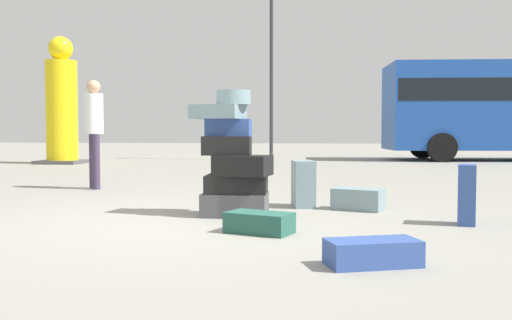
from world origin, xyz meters
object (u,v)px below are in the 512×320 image
(suitcase_navy_white_trunk, at_px, (467,195))
(person_bearded_onlooker, at_px, (94,124))
(suitcase_tower, at_px, (233,163))
(yellow_dummy_statue, at_px, (62,108))
(suitcase_slate_foreground_near, at_px, (303,184))
(lamp_post, at_px, (271,32))
(suitcase_teal_right_side, at_px, (259,223))
(suitcase_navy_foreground_far, at_px, (373,253))
(suitcase_slate_behind_tower, at_px, (358,199))

(suitcase_navy_white_trunk, xyz_separation_m, person_bearded_onlooker, (-5.16, 2.95, 0.76))
(suitcase_tower, distance_m, yellow_dummy_statue, 11.74)
(suitcase_tower, xyz_separation_m, suitcase_slate_foreground_near, (0.75, 0.82, -0.29))
(suitcase_slate_foreground_near, distance_m, lamp_post, 12.15)
(person_bearded_onlooker, bearing_deg, suitcase_navy_white_trunk, 23.82)
(suitcase_teal_right_side, xyz_separation_m, suitcase_navy_foreground_far, (0.93, -1.16, -0.00))
(person_bearded_onlooker, bearing_deg, suitcase_tower, 9.77)
(suitcase_slate_foreground_near, relative_size, lamp_post, 0.09)
(suitcase_slate_foreground_near, bearing_deg, suitcase_tower, -144.06)
(suitcase_slate_foreground_near, distance_m, person_bearded_onlooker, 3.99)
(yellow_dummy_statue, bearing_deg, suitcase_navy_white_trunk, -47.35)
(suitcase_navy_white_trunk, relative_size, suitcase_slate_behind_tower, 1.04)
(person_bearded_onlooker, bearing_deg, suitcase_navy_foreground_far, 3.81)
(suitcase_tower, relative_size, yellow_dummy_statue, 0.37)
(suitcase_slate_behind_tower, bearing_deg, suitcase_navy_foreground_far, -69.95)
(suitcase_tower, xyz_separation_m, suitcase_navy_white_trunk, (2.42, -0.33, -0.28))
(suitcase_tower, xyz_separation_m, lamp_post, (-0.77, 12.22, 3.61))
(suitcase_navy_white_trunk, relative_size, suitcase_navy_foreground_far, 0.95)
(suitcase_teal_right_side, bearing_deg, lamp_post, 115.63)
(person_bearded_onlooker, height_order, lamp_post, lamp_post)
(suitcase_tower, relative_size, suitcase_teal_right_side, 2.33)
(suitcase_tower, xyz_separation_m, suitcase_teal_right_side, (0.42, -1.04, -0.49))
(person_bearded_onlooker, bearing_deg, suitcase_teal_right_side, 4.24)
(suitcase_tower, height_order, suitcase_teal_right_side, suitcase_tower)
(person_bearded_onlooker, height_order, yellow_dummy_statue, yellow_dummy_statue)
(person_bearded_onlooker, distance_m, lamp_post, 10.29)
(suitcase_teal_right_side, relative_size, person_bearded_onlooker, 0.34)
(suitcase_teal_right_side, distance_m, suitcase_navy_foreground_far, 1.49)
(suitcase_slate_foreground_near, xyz_separation_m, suitcase_teal_right_side, (-0.33, -1.86, -0.19))
(suitcase_navy_foreground_far, height_order, person_bearded_onlooker, person_bearded_onlooker)
(suitcase_teal_right_side, bearing_deg, suitcase_tower, 132.27)
(suitcase_navy_white_trunk, height_order, suitcase_teal_right_side, suitcase_navy_white_trunk)
(suitcase_navy_foreground_far, bearing_deg, suitcase_navy_white_trunk, 41.50)
(suitcase_navy_white_trunk, xyz_separation_m, yellow_dummy_statue, (-9.13, 9.91, 1.34))
(suitcase_navy_white_trunk, distance_m, suitcase_teal_right_side, 2.14)
(suitcase_slate_foreground_near, xyz_separation_m, yellow_dummy_statue, (-7.45, 8.76, 1.36))
(suitcase_navy_white_trunk, distance_m, person_bearded_onlooker, 5.99)
(person_bearded_onlooker, xyz_separation_m, lamp_post, (1.97, 9.60, 3.13))
(suitcase_navy_white_trunk, height_order, lamp_post, lamp_post)
(suitcase_tower, xyz_separation_m, person_bearded_onlooker, (-2.73, 2.62, 0.48))
(suitcase_teal_right_side, bearing_deg, yellow_dummy_statue, 144.36)
(yellow_dummy_statue, bearing_deg, suitcase_slate_foreground_near, -49.64)
(suitcase_tower, relative_size, suitcase_slate_foreground_near, 2.42)
(suitcase_navy_white_trunk, height_order, suitcase_slate_foreground_near, suitcase_navy_white_trunk)
(suitcase_slate_foreground_near, bearing_deg, suitcase_navy_foreground_far, -90.43)
(suitcase_navy_foreground_far, bearing_deg, suitcase_slate_behind_tower, 70.14)
(suitcase_slate_foreground_near, height_order, suitcase_navy_foreground_far, suitcase_slate_foreground_near)
(yellow_dummy_statue, distance_m, lamp_post, 6.98)
(suitcase_tower, bearing_deg, suitcase_navy_foreground_far, -58.53)
(suitcase_tower, height_order, suitcase_navy_foreground_far, suitcase_tower)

